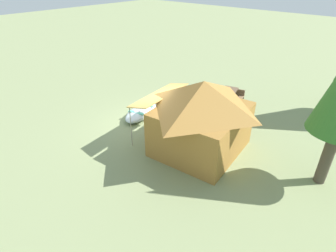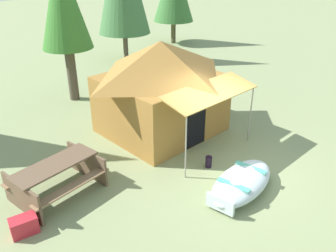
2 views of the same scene
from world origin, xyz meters
name	(u,v)px [view 1 (image 1 of 2)]	position (x,y,z in m)	size (l,w,h in m)	color
ground_plane	(149,128)	(0.00, 0.00, 0.00)	(80.00, 80.00, 0.00)	gray
beached_rowboat	(141,112)	(-0.57, -1.07, 0.23)	(2.42, 1.60, 0.45)	silver
canvas_cabin_tent	(202,116)	(-0.21, 2.63, 1.47)	(3.84, 4.33, 2.83)	olive
picnic_table	(226,99)	(-4.06, 1.46, 0.50)	(2.24, 1.85, 0.80)	brown
cooler_box	(222,94)	(-5.10, 0.59, 0.19)	(0.52, 0.33, 0.38)	#B92530
fuel_can	(159,122)	(-0.48, 0.14, 0.15)	(0.17, 0.17, 0.31)	black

